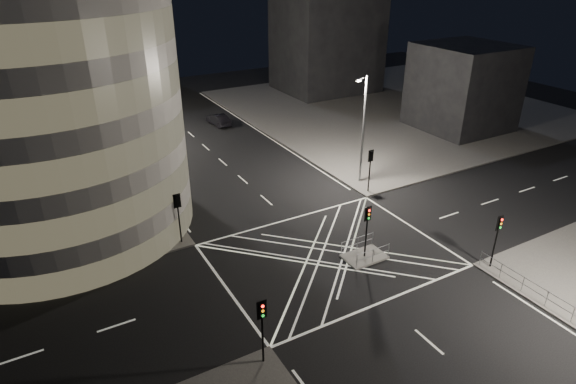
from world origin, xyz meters
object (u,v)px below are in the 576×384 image
central_island (364,257)px  traffic_signal_fl (178,209)px  street_lamp_left_far (102,100)px  traffic_signal_nr (498,232)px  traffic_signal_fr (370,163)px  traffic_signal_nl (262,320)px  traffic_signal_island (367,222)px  street_lamp_left_near (146,154)px  street_lamp_right_far (363,127)px  sedan (218,119)px

central_island → traffic_signal_fl: (-10.80, 8.30, 2.84)m
traffic_signal_fl → street_lamp_left_far: (-0.64, 23.20, 2.63)m
traffic_signal_nr → central_island: bearing=142.1°
traffic_signal_fr → traffic_signal_fl: bearing=180.0°
traffic_signal_nl → traffic_signal_island: size_ratio=1.00×
traffic_signal_island → street_lamp_left_near: street_lamp_left_near is taller
central_island → street_lamp_right_far: bearing=54.7°
traffic_signal_nr → traffic_signal_island: (-6.80, 5.30, 0.00)m
sedan → traffic_signal_nl: bearing=65.3°
sedan → street_lamp_left_far: bearing=1.4°
central_island → traffic_signal_nr: (6.80, -5.30, 2.84)m
traffic_signal_nl → street_lamp_left_near: street_lamp_left_near is taller
traffic_signal_nl → sedan: bearing=71.2°
traffic_signal_nr → street_lamp_right_far: 16.03m
traffic_signal_fl → sedan: 28.29m
traffic_signal_fr → traffic_signal_island: size_ratio=1.00×
traffic_signal_nl → street_lamp_right_far: bearing=40.9°
traffic_signal_nl → traffic_signal_fr: size_ratio=1.00×
traffic_signal_nl → traffic_signal_island: (10.80, 5.30, 0.00)m
traffic_signal_nr → street_lamp_left_near: 26.32m
street_lamp_left_far → traffic_signal_fl: bearing=-88.4°
traffic_signal_fr → traffic_signal_nr: 13.60m
traffic_signal_fl → traffic_signal_island: size_ratio=1.00×
traffic_signal_fr → central_island: bearing=-129.3°
traffic_signal_fr → street_lamp_left_far: street_lamp_left_far is taller
traffic_signal_island → street_lamp_left_far: 33.61m
traffic_signal_nl → sedan: size_ratio=0.93×
street_lamp_left_near → street_lamp_right_far: size_ratio=1.00×
central_island → sedan: 33.35m
street_lamp_left_near → sedan: 24.56m
traffic_signal_fl → traffic_signal_island: (10.80, -8.30, 0.00)m
street_lamp_left_near → street_lamp_left_far: bearing=90.0°
street_lamp_left_near → street_lamp_left_far: size_ratio=1.00×
traffic_signal_nr → street_lamp_right_far: street_lamp_right_far is taller
traffic_signal_island → traffic_signal_nl: bearing=-153.9°
traffic_signal_fr → traffic_signal_nr: same height
traffic_signal_nl → street_lamp_left_near: (-0.64, 18.80, 2.63)m
street_lamp_left_near → street_lamp_right_far: 19.11m
traffic_signal_nr → sedan: traffic_signal_nr is taller
traffic_signal_nr → street_lamp_left_far: size_ratio=0.40×
traffic_signal_fl → street_lamp_left_far: size_ratio=0.40×
traffic_signal_nl → traffic_signal_nr: (17.60, 0.00, 0.00)m
traffic_signal_island → street_lamp_left_near: bearing=130.3°
traffic_signal_fl → traffic_signal_nl: bearing=-90.0°
central_island → street_lamp_right_far: street_lamp_right_far is taller
street_lamp_left_near → traffic_signal_island: bearing=-49.7°
central_island → traffic_signal_fr: 11.10m
traffic_signal_nl → sedan: (13.13, 38.56, -2.21)m
traffic_signal_fl → sedan: traffic_signal_fl is taller
sedan → traffic_signal_fl: bearing=56.4°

